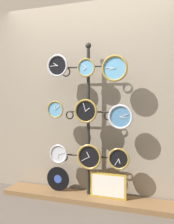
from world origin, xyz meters
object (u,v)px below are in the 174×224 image
at_px(clock_middle_center, 86,111).
at_px(clock_top_right, 115,68).
at_px(clock_top_center, 87,68).
at_px(picture_frame, 108,186).
at_px(clock_top_left, 58,66).
at_px(clock_bottom_right, 119,159).
at_px(clock_middle_left, 55,110).
at_px(vinyl_record, 58,179).
at_px(clock_bottom_center, 89,157).
at_px(clock_bottom_left, 59,154).
at_px(clock_middle_right, 120,117).
at_px(display_stand, 88,137).

bearing_deg(clock_middle_center, clock_top_right, -4.00).
distance_m(clock_top_center, picture_frame, 1.44).
relative_size(clock_top_left, clock_top_right, 0.89).
bearing_deg(clock_bottom_right, clock_top_center, 178.06).
bearing_deg(clock_middle_left, picture_frame, 2.57).
bearing_deg(vinyl_record, clock_bottom_center, -6.38).
distance_m(clock_bottom_left, clock_bottom_center, 0.41).
distance_m(clock_top_left, clock_top_center, 0.37).
distance_m(clock_top_left, picture_frame, 1.59).
height_order(clock_top_right, clock_middle_center, clock_top_right).
relative_size(clock_top_left, clock_bottom_left, 1.15).
bearing_deg(clock_top_left, clock_middle_right, 1.13).
xyz_separation_m(clock_top_left, clock_middle_right, (0.79, 0.02, -0.62)).
xyz_separation_m(clock_top_left, clock_top_center, (0.37, 0.04, -0.04)).
bearing_deg(clock_top_center, clock_bottom_right, -1.94).
distance_m(clock_middle_center, picture_frame, 0.94).
bearing_deg(clock_middle_right, clock_top_left, -178.87).
relative_size(display_stand, clock_top_left, 7.01).
relative_size(clock_top_right, vinyl_record, 0.98).
distance_m(clock_bottom_left, picture_frame, 0.73).
bearing_deg(picture_frame, clock_middle_right, -14.55).
bearing_deg(clock_top_left, clock_top_center, 6.40).
distance_m(clock_top_left, clock_bottom_center, 1.19).
height_order(clock_middle_center, clock_bottom_right, clock_middle_center).
bearing_deg(clock_top_right, clock_bottom_center, 174.27).
relative_size(clock_top_right, clock_middle_right, 1.07).
xyz_separation_m(clock_top_center, clock_bottom_right, (0.40, -0.01, -1.07)).
relative_size(clock_bottom_left, clock_bottom_right, 0.93).
height_order(clock_middle_right, picture_frame, clock_middle_right).
distance_m(clock_bottom_left, vinyl_record, 0.35).
xyz_separation_m(clock_middle_right, vinyl_record, (-0.83, 0.07, -0.83)).
bearing_deg(display_stand, clock_top_right, -17.89).
height_order(clock_bottom_left, picture_frame, clock_bottom_left).
distance_m(clock_top_left, clock_middle_left, 0.55).
xyz_separation_m(display_stand, clock_bottom_left, (-0.36, -0.09, -0.22)).
distance_m(clock_top_center, clock_middle_left, 0.66).
bearing_deg(clock_middle_left, clock_middle_center, 0.10).
bearing_deg(clock_bottom_right, picture_frame, 168.22).
height_order(clock_top_center, vinyl_record, clock_top_center).
distance_m(clock_middle_right, vinyl_record, 1.18).
bearing_deg(clock_top_left, vinyl_record, 117.98).
distance_m(clock_top_right, clock_middle_left, 0.91).
distance_m(clock_middle_right, clock_bottom_right, 0.49).
height_order(clock_top_right, vinyl_record, clock_top_right).
relative_size(clock_middle_right, vinyl_record, 0.92).
xyz_separation_m(clock_middle_left, clock_middle_center, (0.41, 0.00, -0.01)).
bearing_deg(clock_bottom_right, clock_middle_center, -179.70).
relative_size(clock_middle_center, vinyl_record, 0.93).
relative_size(clock_bottom_center, picture_frame, 0.71).
distance_m(clock_bottom_right, picture_frame, 0.37).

